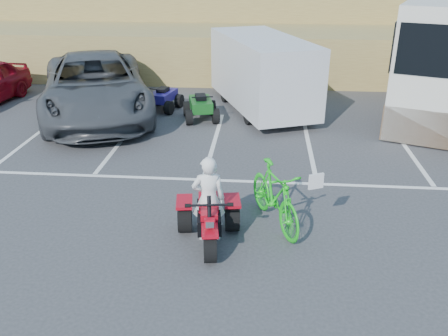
# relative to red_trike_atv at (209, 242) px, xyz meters

# --- Properties ---
(ground) EXTENTS (100.00, 100.00, 0.00)m
(ground) POSITION_rel_red_trike_atv_xyz_m (-0.45, 0.29, 0.00)
(ground) COLOR #38383B
(ground) RESTS_ON ground
(parking_stripes) EXTENTS (28.00, 5.16, 0.01)m
(parking_stripes) POSITION_rel_red_trike_atv_xyz_m (0.41, 4.35, 0.00)
(parking_stripes) COLOR white
(parking_stripes) RESTS_ON ground
(grass_embankment) EXTENTS (40.00, 8.50, 3.10)m
(grass_embankment) POSITION_rel_red_trike_atv_xyz_m (-0.45, 15.77, 1.42)
(grass_embankment) COLOR olive
(grass_embankment) RESTS_ON ground
(red_trike_atv) EXTENTS (1.43, 1.78, 1.06)m
(red_trike_atv) POSITION_rel_red_trike_atv_xyz_m (0.00, 0.00, 0.00)
(red_trike_atv) COLOR #AC0918
(red_trike_atv) RESTS_ON ground
(rider) EXTENTS (0.66, 0.48, 1.67)m
(rider) POSITION_rel_red_trike_atv_xyz_m (-0.02, 0.15, 0.84)
(rider) COLOR white
(rider) RESTS_ON ground
(green_dirt_bike) EXTENTS (1.40, 2.17, 1.27)m
(green_dirt_bike) POSITION_rel_red_trike_atv_xyz_m (1.20, 0.78, 0.63)
(green_dirt_bike) COLOR #14BF19
(green_dirt_bike) RESTS_ON ground
(grey_pickup) EXTENTS (5.55, 7.83, 1.98)m
(grey_pickup) POSITION_rel_red_trike_atv_xyz_m (-4.62, 7.45, 0.99)
(grey_pickup) COLOR #424549
(grey_pickup) RESTS_ON ground
(cargo_trailer) EXTENTS (3.90, 5.71, 2.47)m
(cargo_trailer) POSITION_rel_red_trike_atv_xyz_m (0.83, 8.48, 1.34)
(cargo_trailer) COLOR silver
(cargo_trailer) RESTS_ON ground
(rv_motorhome) EXTENTS (6.17, 10.52, 3.70)m
(rv_motorhome) POSITION_rel_red_trike_atv_xyz_m (7.37, 9.98, 1.61)
(rv_motorhome) COLOR silver
(rv_motorhome) RESTS_ON ground
(quad_atv_blue) EXTENTS (1.27, 1.52, 0.87)m
(quad_atv_blue) POSITION_rel_red_trike_atv_xyz_m (-2.54, 8.22, 0.00)
(quad_atv_blue) COLOR navy
(quad_atv_blue) RESTS_ON ground
(quad_atv_green) EXTENTS (1.36, 1.63, 0.93)m
(quad_atv_green) POSITION_rel_red_trike_atv_xyz_m (-1.10, 7.24, 0.00)
(quad_atv_green) COLOR #124F17
(quad_atv_green) RESTS_ON ground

